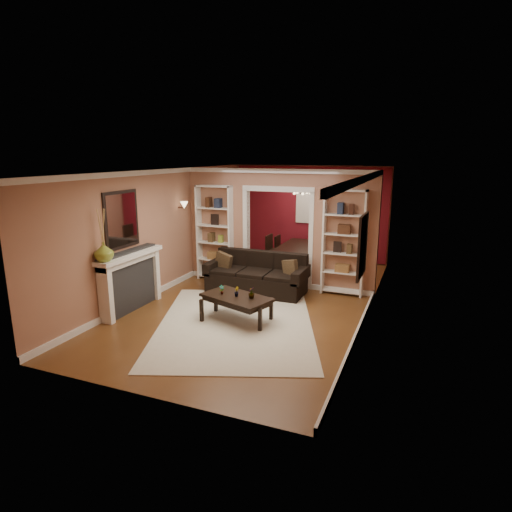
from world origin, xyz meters
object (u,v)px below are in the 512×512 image
at_px(coffee_table, 237,309).
at_px(bookshelf_left, 215,233).
at_px(bookshelf_right, 344,243).
at_px(fireplace, 132,282).
at_px(dining_table, 301,257).
at_px(sofa, 256,273).

relative_size(coffee_table, bookshelf_left, 0.55).
bearing_deg(bookshelf_right, coffee_table, -123.31).
bearing_deg(bookshelf_left, coffee_table, -55.10).
height_order(bookshelf_left, fireplace, bookshelf_left).
distance_m(fireplace, dining_table, 4.85).
height_order(sofa, dining_table, sofa).
xyz_separation_m(sofa, bookshelf_left, (-1.30, 0.58, 0.71)).
bearing_deg(sofa, fireplace, -133.41).
relative_size(sofa, coffee_table, 1.76).
distance_m(bookshelf_left, dining_table, 2.57).
height_order(fireplace, dining_table, fireplace).
distance_m(coffee_table, fireplace, 2.18).
bearing_deg(bookshelf_left, fireplace, -102.05).
xyz_separation_m(coffee_table, bookshelf_left, (-1.60, 2.29, 0.91)).
relative_size(bookshelf_right, fireplace, 1.35).
bearing_deg(dining_table, bookshelf_right, -140.94).
distance_m(bookshelf_left, fireplace, 2.65).
relative_size(sofa, bookshelf_right, 0.97).
bearing_deg(dining_table, fireplace, 153.11).
distance_m(sofa, dining_table, 2.40).
bearing_deg(dining_table, sofa, 171.71).
xyz_separation_m(sofa, coffee_table, (0.29, -1.71, -0.20)).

